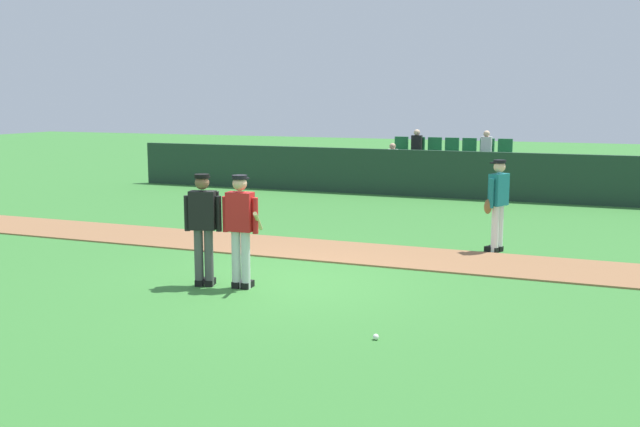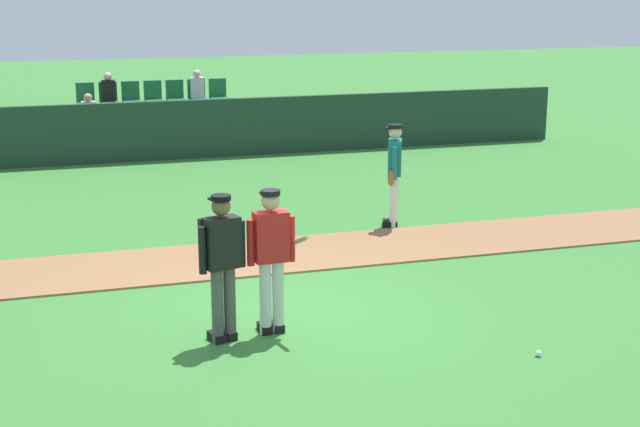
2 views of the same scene
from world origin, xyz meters
TOP-DOWN VIEW (x-y plane):
  - ground_plane at (0.00, 0.00)m, footprint 80.00×80.00m
  - infield_dirt_path at (0.00, 2.52)m, footprint 28.00×1.86m
  - dugout_fence at (0.00, 10.95)m, footprint 20.00×0.16m
  - stadium_bleachers at (-0.01, 12.40)m, footprint 4.45×2.10m
  - batter_red_jersey at (-0.38, -0.56)m, footprint 0.70×0.77m
  - umpire_home_plate at (-0.99, -0.64)m, footprint 0.57×0.38m
  - runner_teal_jersey at (2.84, 3.67)m, footprint 0.42×0.62m
  - baseball at (2.30, -2.16)m, footprint 0.07×0.07m

SIDE VIEW (x-z plane):
  - ground_plane at x=0.00m, z-range 0.00..0.00m
  - infield_dirt_path at x=0.00m, z-range 0.00..0.03m
  - baseball at x=2.30m, z-range 0.00..0.07m
  - stadium_bleachers at x=-0.01m, z-range -0.45..1.45m
  - dugout_fence at x=0.00m, z-range 0.00..1.38m
  - runner_teal_jersey at x=2.84m, z-range 0.08..1.84m
  - batter_red_jersey at x=-0.38m, z-range 0.09..1.85m
  - umpire_home_plate at x=-0.99m, z-range 0.12..1.88m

